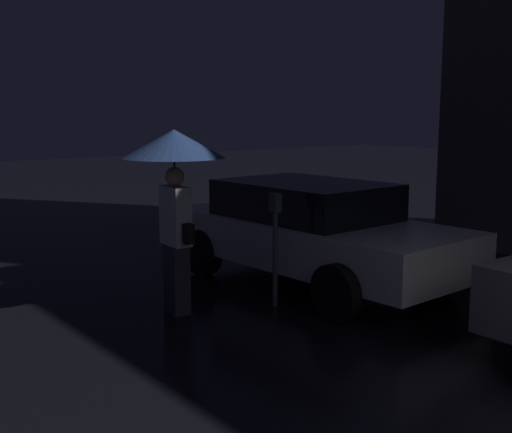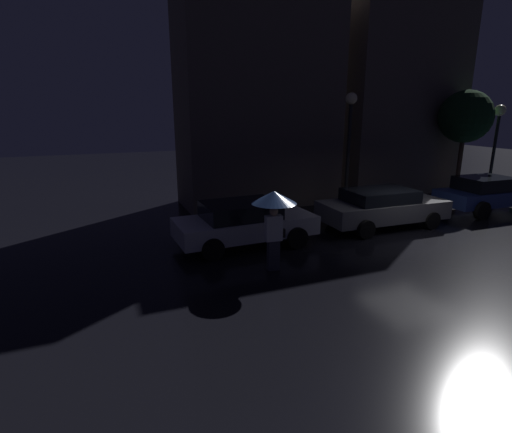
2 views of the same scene
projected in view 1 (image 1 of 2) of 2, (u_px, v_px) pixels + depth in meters
The scene contains 3 objects.
parked_car_white at pixel (311, 230), 8.55m from camera, with size 4.28×2.00×1.36m.
pedestrian_with_umbrella at pixel (174, 165), 7.08m from camera, with size 1.14×1.14×2.09m.
parking_meter at pixel (275, 237), 7.48m from camera, with size 0.12×0.10×1.35m.
Camera 1 is at (0.73, -4.53, 2.28)m, focal length 45.00 mm.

